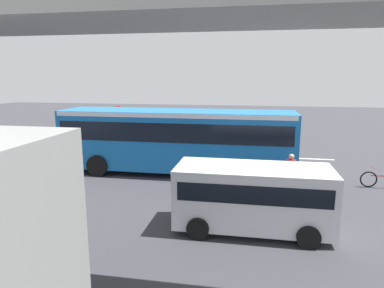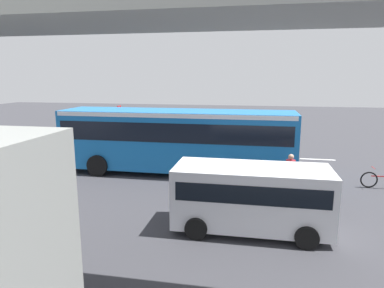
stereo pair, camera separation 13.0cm
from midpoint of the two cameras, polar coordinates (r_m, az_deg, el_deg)
The scene contains 12 objects.
ground at distance 18.75m, azimuth -3.31°, elevation -3.58°, with size 80.00×80.00×0.00m, color #38383D.
city_bus at distance 16.94m, azimuth -2.84°, elevation 1.35°, with size 11.54×2.85×3.15m.
parked_van at distance 10.93m, azimuth 9.80°, elevation -8.23°, with size 4.80×2.17×2.05m.
bicycle_red at distance 17.02m, azimuth 28.97°, elevation -5.25°, with size 1.77×0.44×0.96m.
pedestrian at distance 14.20m, azimuth 15.89°, elevation -5.17°, with size 0.38×0.38×1.79m.
traffic_sign at distance 24.38m, azimuth -12.35°, elevation 4.16°, with size 0.08×0.60×2.80m.
lane_dash_leftmost at distance 21.37m, azimuth 19.99°, elevation -2.39°, with size 2.00×0.20×0.01m, color silver.
lane_dash_left at distance 21.05m, azimuth 9.20°, elevation -2.05°, with size 2.00×0.20×0.01m, color silver.
lane_dash_centre at distance 21.47m, azimuth -1.53°, elevation -1.64°, with size 2.00×0.20×0.01m, color silver.
lane_dash_right at distance 22.61m, azimuth -11.51°, elevation -1.21°, with size 2.00×0.20×0.01m, color silver.
lane_dash_rightmost at distance 24.36m, azimuth -20.29°, elevation -0.80°, with size 2.00×0.20×0.01m, color silver.
pedestrian_overpass at distance 7.54m, azimuth -25.29°, elevation 15.33°, with size 27.05×2.60×7.33m.
Camera 1 is at (-4.20, 17.63, 4.80)m, focal length 31.84 mm.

